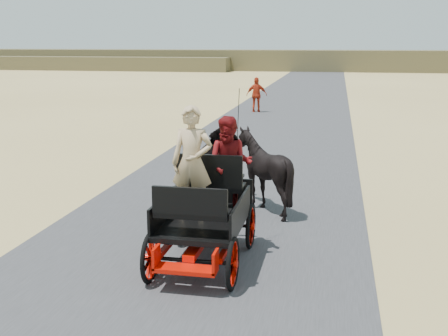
% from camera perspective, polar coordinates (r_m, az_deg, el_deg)
% --- Properties ---
extents(ground, '(140.00, 140.00, 0.00)m').
position_cam_1_polar(ground, '(7.60, -8.06, -14.67)').
color(ground, tan).
extents(road, '(6.00, 140.00, 0.01)m').
position_cam_1_polar(road, '(7.60, -8.06, -14.63)').
color(road, '#38383A').
rests_on(road, ground).
extents(ridge_far, '(140.00, 6.00, 2.40)m').
position_cam_1_polar(ridge_far, '(68.42, 9.57, 10.73)').
color(ridge_far, brown).
rests_on(ridge_far, ground).
extents(ridge_near, '(40.00, 4.00, 1.60)m').
position_cam_1_polar(ridge_near, '(72.05, -15.57, 10.22)').
color(ridge_near, brown).
rests_on(ridge_near, ground).
extents(carriage, '(1.30, 2.40, 0.72)m').
position_cam_1_polar(carriage, '(9.07, -2.01, -7.39)').
color(carriage, black).
rests_on(carriage, ground).
extents(horse_left, '(0.91, 2.01, 1.70)m').
position_cam_1_polar(horse_left, '(11.86, -1.27, -0.07)').
color(horse_left, black).
rests_on(horse_left, ground).
extents(horse_right, '(1.37, 1.54, 1.70)m').
position_cam_1_polar(horse_right, '(11.67, 4.00, -0.30)').
color(horse_right, black).
rests_on(horse_right, ground).
extents(driver_man, '(0.66, 0.43, 1.80)m').
position_cam_1_polar(driver_man, '(8.81, -3.26, 0.53)').
color(driver_man, tan).
rests_on(driver_man, carriage).
extents(passenger_woman, '(0.77, 0.60, 1.58)m').
position_cam_1_polar(passenger_woman, '(9.25, 0.60, 0.43)').
color(passenger_woman, '#660C0F').
rests_on(passenger_woman, carriage).
extents(pedestrian, '(1.05, 0.53, 1.73)m').
position_cam_1_polar(pedestrian, '(28.12, 3.34, 7.43)').
color(pedestrian, '#B52D14').
rests_on(pedestrian, ground).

